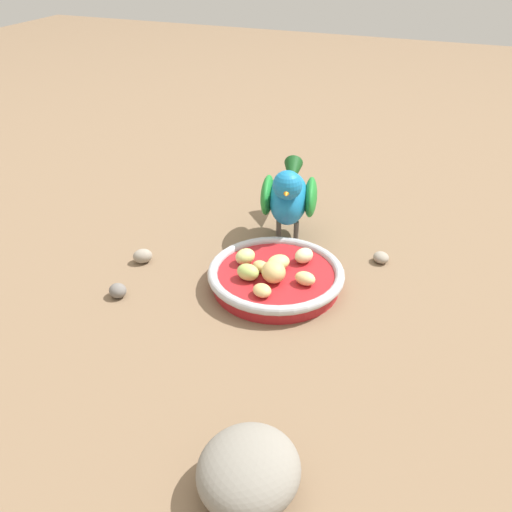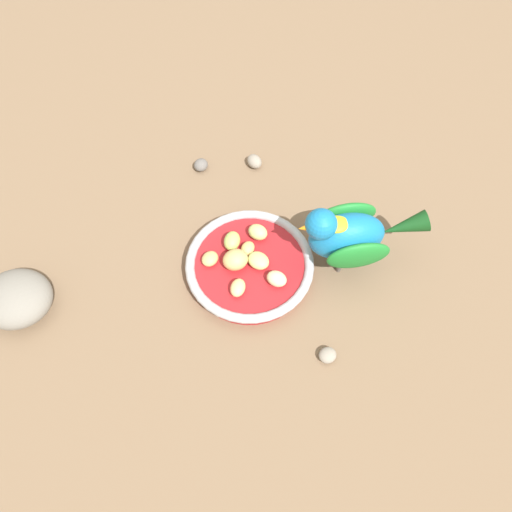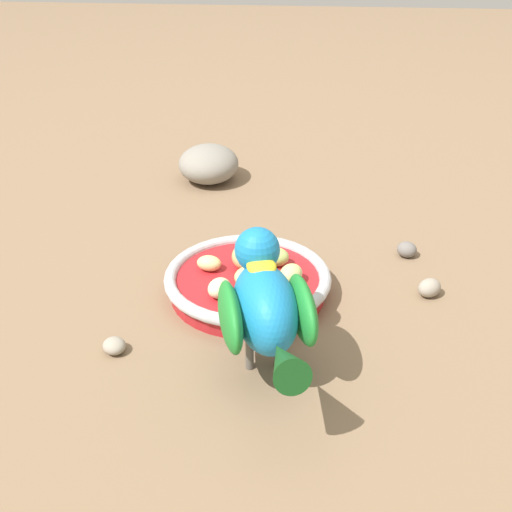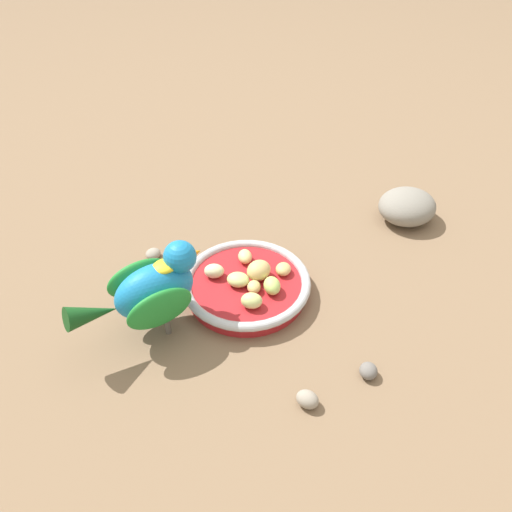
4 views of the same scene
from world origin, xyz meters
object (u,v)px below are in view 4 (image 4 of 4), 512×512
apple_piece_0 (238,280)px  pebble_2 (153,254)px  apple_piece_4 (245,257)px  apple_piece_5 (272,286)px  apple_piece_7 (283,269)px  pebble_0 (368,371)px  feeding_bowl (246,285)px  pebble_1 (307,399)px  parrot (152,289)px  rock_large (407,206)px  apple_piece_2 (259,270)px  apple_piece_6 (254,287)px  apple_piece_3 (214,271)px  apple_piece_1 (252,301)px

apple_piece_0 → pebble_2: (-0.13, -0.11, -0.03)m
apple_piece_4 → apple_piece_5: 0.08m
apple_piece_7 → pebble_0: size_ratio=1.06×
feeding_bowl → pebble_1: feeding_bowl is taller
apple_piece_7 → pebble_2: bearing=-124.6°
parrot → rock_large: bearing=-0.1°
apple_piece_2 → apple_piece_6: bearing=-31.8°
apple_piece_2 → pebble_2: bearing=-130.9°
apple_piece_5 → parrot: bearing=-90.0°
apple_piece_3 → pebble_1: size_ratio=1.03×
apple_piece_0 → parrot: 0.14m
apple_piece_4 → apple_piece_1: bearing=-11.6°
apple_piece_6 → apple_piece_1: bearing=-23.7°
feeding_bowl → pebble_1: (0.22, 0.01, -0.01)m
apple_piece_7 → pebble_0: (0.20, 0.05, -0.02)m
pebble_1 → apple_piece_7: bearing=167.8°
pebble_0 → pebble_1: pebble_1 is taller
pebble_1 → pebble_0: bearing=99.9°
apple_piece_2 → pebble_1: (0.22, -0.01, -0.03)m
apple_piece_4 → pebble_2: (-0.08, -0.14, -0.03)m
apple_piece_5 → apple_piece_6: 0.03m
rock_large → apple_piece_4: bearing=-81.7°
apple_piece_4 → rock_large: bearing=98.3°
parrot → apple_piece_7: bearing=-5.6°
apple_piece_6 → pebble_2: bearing=-139.5°
apple_piece_0 → rock_large: rock_large is taller
rock_large → pebble_2: rock_large is taller
apple_piece_4 → apple_piece_6: size_ratio=1.20×
apple_piece_5 → pebble_1: apple_piece_5 is taller
pebble_2 → pebble_1: bearing=21.8°
apple_piece_1 → apple_piece_6: apple_piece_1 is taller
pebble_0 → apple_piece_7: bearing=-166.9°
feeding_bowl → apple_piece_1: (0.05, -0.01, 0.02)m
apple_piece_5 → pebble_2: (-0.16, -0.16, -0.03)m
apple_piece_0 → apple_piece_1: size_ratio=1.10×
apple_piece_4 → pebble_1: apple_piece_4 is taller
apple_piece_2 → pebble_2: 0.20m
apple_piece_1 → apple_piece_7: (-0.05, 0.07, -0.00)m
apple_piece_1 → apple_piece_2: size_ratio=0.81×
apple_piece_5 → parrot: (0.00, -0.18, 0.05)m
apple_piece_5 → rock_large: (-0.13, 0.31, -0.01)m
apple_piece_3 → apple_piece_0: bearing=44.9°
feeding_bowl → pebble_1: 0.22m
apple_piece_4 → pebble_2: bearing=-120.9°
rock_large → pebble_1: 0.45m
rock_large → pebble_0: 0.38m
pebble_2 → apple_piece_3: bearing=38.6°
apple_piece_3 → parrot: (0.06, -0.10, 0.05)m
apple_piece_3 → apple_piece_4: size_ratio=1.03×
feeding_bowl → apple_piece_3: 0.06m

